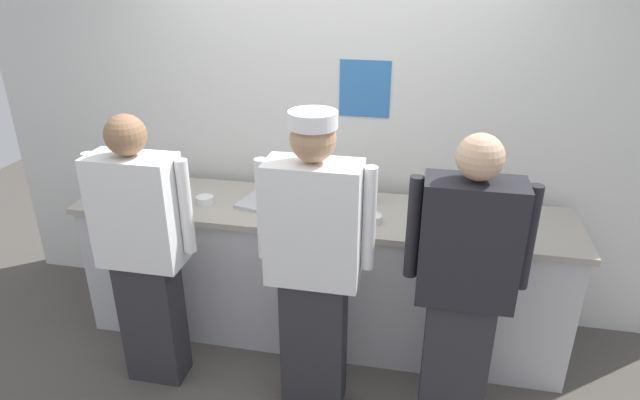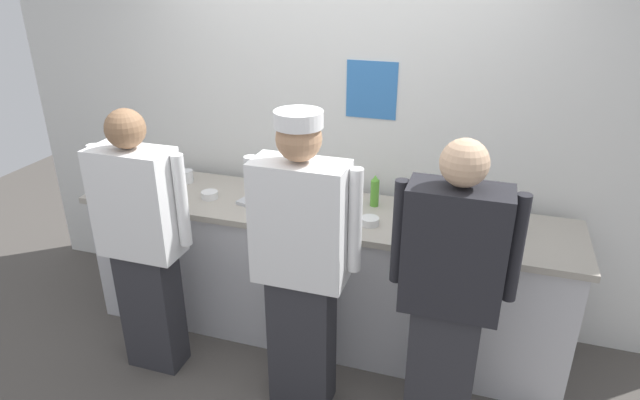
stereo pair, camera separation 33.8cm
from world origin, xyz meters
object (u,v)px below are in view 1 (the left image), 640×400
mixing_bowl_steel (476,212)px  sheet_tray (278,202)px  ramekin_yellow_sauce (373,218)px  deli_cup (177,182)px  chef_far_right (464,285)px  chef_near_left (143,250)px  chef_center (314,262)px  squeeze_bottle_primary (373,189)px  ramekin_green_sauce (205,200)px  plate_stack_front (137,191)px

mixing_bowl_steel → sheet_tray: (-1.22, 0.02, -0.06)m
ramekin_yellow_sauce → deli_cup: 1.40m
chef_far_right → deli_cup: 2.05m
chef_near_left → mixing_bowl_steel: chef_near_left is taller
chef_center → chef_far_right: 0.77m
chef_center → squeeze_bottle_primary: 0.82m
squeeze_bottle_primary → ramekin_green_sauce: size_ratio=1.92×
chef_far_right → plate_stack_front: 2.16m
chef_near_left → ramekin_green_sauce: 0.58m
plate_stack_front → sheet_tray: (0.93, 0.08, -0.04)m
ramekin_yellow_sauce → chef_far_right: bearing=-44.5°
chef_center → deli_cup: size_ratio=19.32×
deli_cup → chef_near_left: bearing=-79.5°
chef_near_left → deli_cup: 0.77m
ramekin_yellow_sauce → ramekin_green_sauce: size_ratio=1.00×
mixing_bowl_steel → chef_near_left: bearing=-161.5°
plate_stack_front → squeeze_bottle_primary: 1.54m
squeeze_bottle_primary → ramekin_green_sauce: bearing=-168.3°
sheet_tray → deli_cup: deli_cup is taller
mixing_bowl_steel → ramekin_yellow_sauce: bearing=-168.7°
plate_stack_front → deli_cup: 0.27m
chef_near_left → ramekin_green_sauce: chef_near_left is taller
deli_cup → chef_far_right: bearing=-22.1°
chef_center → squeeze_bottle_primary: size_ratio=8.34×
chef_far_right → chef_center: bearing=-179.8°
plate_stack_front → ramekin_green_sauce: bearing=-0.0°
chef_far_right → squeeze_bottle_primary: 0.97m
chef_center → mixing_bowl_steel: bearing=36.8°
chef_near_left → ramekin_green_sauce: size_ratio=15.30×
plate_stack_front → mixing_bowl_steel: (2.16, 0.07, 0.02)m
chef_near_left → squeeze_bottle_primary: bearing=32.6°
chef_center → ramekin_green_sauce: (-0.84, 0.57, 0.03)m
squeeze_bottle_primary → deli_cup: 1.35m
chef_far_right → deli_cup: chef_far_right is taller
squeeze_bottle_primary → chef_near_left: bearing=-147.4°
chef_center → chef_near_left: bearing=178.9°
plate_stack_front → mixing_bowl_steel: size_ratio=0.68×
chef_far_right → mixing_bowl_steel: 0.65m
mixing_bowl_steel → squeeze_bottle_primary: (-0.63, 0.15, 0.03)m
sheet_tray → ramekin_yellow_sauce: 0.64m
chef_near_left → plate_stack_front: bearing=120.3°
squeeze_bottle_primary → deli_cup: squeeze_bottle_primary is taller
chef_near_left → plate_stack_front: size_ratio=6.96×
plate_stack_front → ramekin_green_sauce: (0.47, -0.00, -0.02)m
sheet_tray → ramekin_yellow_sauce: (0.63, -0.14, 0.01)m
plate_stack_front → ramekin_yellow_sauce: (1.56, -0.05, -0.02)m
squeeze_bottle_primary → ramekin_green_sauce: 1.08m
plate_stack_front → sheet_tray: bearing=5.1°
chef_near_left → squeeze_bottle_primary: (1.20, 0.77, 0.16)m
mixing_bowl_steel → ramekin_green_sauce: (-1.69, -0.07, -0.04)m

